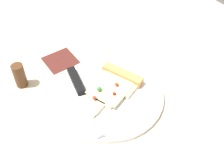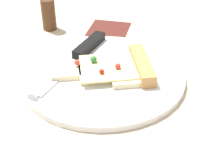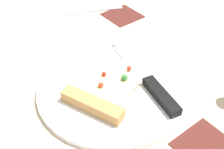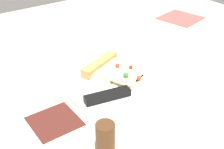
{
  "view_description": "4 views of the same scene",
  "coord_description": "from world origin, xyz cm",
  "px_view_note": "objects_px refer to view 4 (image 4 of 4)",
  "views": [
    {
      "loc": [
        -19.23,
        -44.16,
        55.8
      ],
      "look_at": [
        11.4,
        -0.78,
        3.63
      ],
      "focal_mm": 44.4,
      "sensor_mm": 36.0,
      "label": 1
    },
    {
      "loc": [
        21.1,
        -53.22,
        33.82
      ],
      "look_at": [
        9.99,
        -5.36,
        1.95
      ],
      "focal_mm": 54.31,
      "sensor_mm": 36.0,
      "label": 2
    },
    {
      "loc": [
        33.32,
        28.55,
        39.57
      ],
      "look_at": [
        7.28,
        -4.95,
        2.92
      ],
      "focal_mm": 46.5,
      "sensor_mm": 36.0,
      "label": 3
    },
    {
      "loc": [
        -38.35,
        33.07,
        37.85
      ],
      "look_at": [
        9.74,
        -1.6,
        1.66
      ],
      "focal_mm": 47.43,
      "sensor_mm": 36.0,
      "label": 4
    }
  ],
  "objects_px": {
    "pizza_slice": "(115,71)",
    "pepper_shaker": "(105,141)",
    "plate": "(124,79)",
    "knife": "(127,92)",
    "napkin": "(181,18)"
  },
  "relations": [
    {
      "from": "knife",
      "to": "plate",
      "type": "bearing_deg",
      "value": 159.76
    },
    {
      "from": "pepper_shaker",
      "to": "napkin",
      "type": "distance_m",
      "value": 0.7
    },
    {
      "from": "knife",
      "to": "napkin",
      "type": "bearing_deg",
      "value": 132.75
    },
    {
      "from": "pizza_slice",
      "to": "pepper_shaker",
      "type": "relative_size",
      "value": 2.67
    },
    {
      "from": "pizza_slice",
      "to": "napkin",
      "type": "height_order",
      "value": "pizza_slice"
    },
    {
      "from": "pizza_slice",
      "to": "knife",
      "type": "distance_m",
      "value": 0.09
    },
    {
      "from": "plate",
      "to": "pepper_shaker",
      "type": "distance_m",
      "value": 0.24
    },
    {
      "from": "plate",
      "to": "pepper_shaker",
      "type": "xyz_separation_m",
      "value": [
        -0.17,
        0.17,
        0.03
      ]
    },
    {
      "from": "pizza_slice",
      "to": "plate",
      "type": "bearing_deg",
      "value": 90.21
    },
    {
      "from": "plate",
      "to": "knife",
      "type": "xyz_separation_m",
      "value": [
        -0.06,
        0.04,
        0.01
      ]
    },
    {
      "from": "plate",
      "to": "pizza_slice",
      "type": "bearing_deg",
      "value": 21.33
    },
    {
      "from": "knife",
      "to": "pepper_shaker",
      "type": "xyz_separation_m",
      "value": [
        -0.11,
        0.13,
        0.02
      ]
    },
    {
      "from": "pepper_shaker",
      "to": "napkin",
      "type": "bearing_deg",
      "value": -57.18
    },
    {
      "from": "pizza_slice",
      "to": "knife",
      "type": "relative_size",
      "value": 0.8
    },
    {
      "from": "plate",
      "to": "pepper_shaker",
      "type": "bearing_deg",
      "value": 134.87
    }
  ]
}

